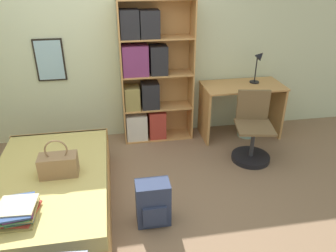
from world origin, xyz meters
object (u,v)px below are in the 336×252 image
(handbag, at_px, (58,165))
(bookcase, at_px, (147,78))
(bed, at_px, (52,191))
(desk, at_px, (241,101))
(desk_lamp, at_px, (259,61))
(backpack, at_px, (153,203))
(waste_bin, at_px, (247,127))
(book_stack_on_bed, at_px, (18,211))
(desk_chair, at_px, (252,139))

(handbag, relative_size, bookcase, 0.20)
(bed, xyz_separation_m, desk, (2.43, 1.19, 0.32))
(bookcase, xyz_separation_m, desk_lamp, (1.52, -0.06, 0.17))
(backpack, distance_m, waste_bin, 2.18)
(book_stack_on_bed, distance_m, desk, 3.13)
(book_stack_on_bed, height_order, desk_lamp, desk_lamp)
(bookcase, distance_m, desk_lamp, 1.53)
(desk, bearing_deg, waste_bin, -28.51)
(bookcase, height_order, waste_bin, bookcase)
(bookcase, xyz_separation_m, waste_bin, (1.40, -0.18, -0.76))
(desk, distance_m, desk_lamp, 0.59)
(desk_lamp, height_order, waste_bin, desk_lamp)
(desk_chair, bearing_deg, bookcase, 148.10)
(desk_lamp, height_order, desk_chair, desk_lamp)
(book_stack_on_bed, bearing_deg, desk_lamp, 33.37)
(desk_chair, height_order, backpack, desk_chair)
(handbag, bearing_deg, backpack, -22.46)
(desk_lamp, relative_size, backpack, 1.01)
(desk_lamp, bearing_deg, bed, -154.66)
(desk, bearing_deg, book_stack_on_bed, -145.43)
(desk, bearing_deg, bed, -153.92)
(waste_bin, bearing_deg, book_stack_on_bed, -147.31)
(handbag, distance_m, bookcase, 1.72)
(book_stack_on_bed, bearing_deg, desk, 34.57)
(desk_chair, bearing_deg, desk, 82.92)
(book_stack_on_bed, relative_size, desk_lamp, 0.82)
(bed, height_order, book_stack_on_bed, book_stack_on_bed)
(bookcase, bearing_deg, waste_bin, -7.22)
(bed, bearing_deg, desk_lamp, 25.34)
(desk_chair, bearing_deg, backpack, -145.75)
(handbag, relative_size, waste_bin, 1.42)
(handbag, distance_m, waste_bin, 2.72)
(bookcase, relative_size, desk_chair, 2.17)
(desk, distance_m, waste_bin, 0.40)
(waste_bin, bearing_deg, desk, 151.49)
(bed, distance_m, desk_chair, 2.42)
(bed, xyz_separation_m, backpack, (0.98, -0.38, 0.02))
(book_stack_on_bed, relative_size, bookcase, 0.20)
(book_stack_on_bed, relative_size, desk_chair, 0.43)
(bookcase, xyz_separation_m, backpack, (-0.16, -1.70, -0.67))
(backpack, bearing_deg, bookcase, 84.78)
(bookcase, distance_m, backpack, 1.83)
(handbag, height_order, desk_chair, desk_chair)
(book_stack_on_bed, xyz_separation_m, bookcase, (1.27, 1.90, 0.43))
(desk, height_order, waste_bin, desk)
(desk_lamp, distance_m, desk_chair, 1.10)
(desk_chair, bearing_deg, bed, -166.77)
(bookcase, bearing_deg, book_stack_on_bed, -123.92)
(desk_lamp, distance_m, waste_bin, 0.95)
(desk_chair, bearing_deg, book_stack_on_bed, -155.51)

